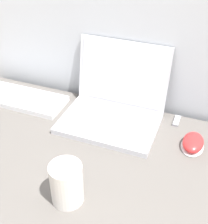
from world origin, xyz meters
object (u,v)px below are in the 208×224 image
object	(u,v)px
laptop	(114,104)
usb_stick	(177,121)
drink_cup	(67,183)
external_keyboard	(14,97)
computer_mouse	(193,143)

from	to	relation	value
laptop	usb_stick	world-z (taller)	laptop
usb_stick	laptop	bearing A→B (deg)	-165.17
laptop	drink_cup	xyz separation A→B (m)	(0.01, -0.38, 0.00)
external_keyboard	usb_stick	xyz separation A→B (m)	(0.62, 0.08, -0.01)
laptop	drink_cup	size ratio (longest dim) A/B	2.80
external_keyboard	laptop	bearing A→B (deg)	3.89
external_keyboard	usb_stick	distance (m)	0.63
drink_cup	usb_stick	xyz separation A→B (m)	(0.20, 0.44, -0.06)
laptop	usb_stick	size ratio (longest dim) A/B	5.48
drink_cup	usb_stick	bearing A→B (deg)	65.17
laptop	external_keyboard	size ratio (longest dim) A/B	0.79
computer_mouse	usb_stick	distance (m)	0.13
laptop	usb_stick	distance (m)	0.23
laptop	drink_cup	bearing A→B (deg)	-88.49
drink_cup	computer_mouse	xyz separation A→B (m)	(0.27, 0.33, -0.04)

